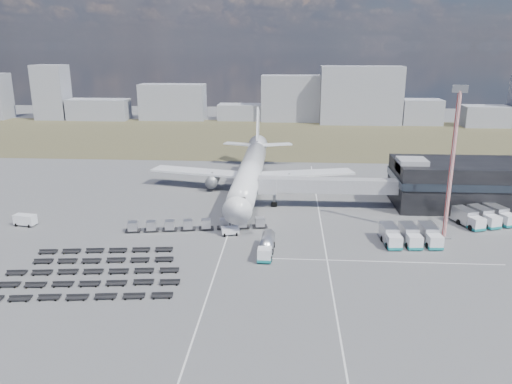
{
  "coord_description": "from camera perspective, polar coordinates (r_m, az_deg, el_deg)",
  "views": [
    {
      "loc": [
        9.28,
        -85.48,
        34.35
      ],
      "look_at": [
        2.31,
        18.08,
        4.0
      ],
      "focal_mm": 35.0,
      "sensor_mm": 36.0,
      "label": 1
    }
  ],
  "objects": [
    {
      "name": "utility_van",
      "position": [
        109.39,
        -24.88,
        -2.94
      ],
      "size": [
        4.55,
        2.65,
        2.28
      ],
      "primitive_type": "cube",
      "rotation": [
        0.0,
        0.0,
        -0.18
      ],
      "color": "white",
      "rests_on": "ground"
    },
    {
      "name": "catering_truck",
      "position": [
        122.68,
        1.02,
        0.75
      ],
      "size": [
        4.01,
        6.65,
        2.85
      ],
      "rotation": [
        0.0,
        0.0,
        0.25
      ],
      "color": "white",
      "rests_on": "ground"
    },
    {
      "name": "terminal",
      "position": [
        119.6,
        22.5,
        0.95
      ],
      "size": [
        30.4,
        16.4,
        11.0
      ],
      "color": "black",
      "rests_on": "ground"
    },
    {
      "name": "service_trucks_near",
      "position": [
        94.44,
        17.22,
        -4.76
      ],
      "size": [
        10.23,
        8.04,
        2.95
      ],
      "rotation": [
        0.0,
        0.0,
        0.08
      ],
      "color": "white",
      "rests_on": "ground"
    },
    {
      "name": "floodlight_mast",
      "position": [
        96.18,
        21.47,
        2.96
      ],
      "size": [
        2.67,
        2.16,
        28.01
      ],
      "rotation": [
        0.0,
        0.0,
        -0.3
      ],
      "color": "#A81D1A",
      "rests_on": "ground"
    },
    {
      "name": "fuel_tanker",
      "position": [
        86.07,
        1.2,
        -6.15
      ],
      "size": [
        2.73,
        9.26,
        2.96
      ],
      "rotation": [
        0.0,
        0.0,
        -0.05
      ],
      "color": "white",
      "rests_on": "ground"
    },
    {
      "name": "baggage_dollies",
      "position": [
        83.3,
        -18.15,
        -8.65
      ],
      "size": [
        28.77,
        20.92,
        0.72
      ],
      "rotation": [
        0.0,
        0.0,
        0.11
      ],
      "color": "black",
      "rests_on": "ground"
    },
    {
      "name": "ground",
      "position": [
        92.59,
        -2.19,
        -5.49
      ],
      "size": [
        420.0,
        420.0,
        0.0
      ],
      "primitive_type": "plane",
      "color": "#565659",
      "rests_on": "ground"
    },
    {
      "name": "airliner",
      "position": [
        121.73,
        -0.63,
        2.49
      ],
      "size": [
        51.59,
        64.53,
        17.62
      ],
      "color": "white",
      "rests_on": "ground"
    },
    {
      "name": "service_trucks_far",
      "position": [
        109.81,
        24.58,
        -2.56
      ],
      "size": [
        11.86,
        10.4,
        3.02
      ],
      "rotation": [
        0.0,
        0.0,
        0.34
      ],
      "color": "white",
      "rests_on": "ground"
    },
    {
      "name": "pushback_tug",
      "position": [
        94.82,
        -2.97,
        -4.48
      ],
      "size": [
        3.66,
        2.63,
        1.49
      ],
      "primitive_type": "cube",
      "rotation": [
        0.0,
        0.0,
        0.26
      ],
      "color": "white",
      "rests_on": "ground"
    },
    {
      "name": "lane_markings",
      "position": [
        94.91,
        3.9,
        -4.96
      ],
      "size": [
        47.12,
        110.0,
        0.01
      ],
      "color": "silver",
      "rests_on": "ground"
    },
    {
      "name": "skyline",
      "position": [
        236.7,
        1.95,
        10.44
      ],
      "size": [
        319.28,
        26.26,
        25.96
      ],
      "color": "#91939E",
      "rests_on": "ground"
    },
    {
      "name": "jet_bridge",
      "position": [
        110.08,
        7.16,
        0.73
      ],
      "size": [
        30.3,
        3.8,
        7.05
      ],
      "color": "#939399",
      "rests_on": "ground"
    },
    {
      "name": "uld_row",
      "position": [
        97.72,
        -6.75,
        -3.71
      ],
      "size": [
        27.33,
        6.22,
        1.85
      ],
      "rotation": [
        0.0,
        0.0,
        0.16
      ],
      "color": "black",
      "rests_on": "ground"
    },
    {
      "name": "grass_strip",
      "position": [
        198.69,
        1.12,
        6.34
      ],
      "size": [
        420.0,
        90.0,
        0.01
      ],
      "primitive_type": "cube",
      "color": "#4A442C",
      "rests_on": "ground"
    }
  ]
}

